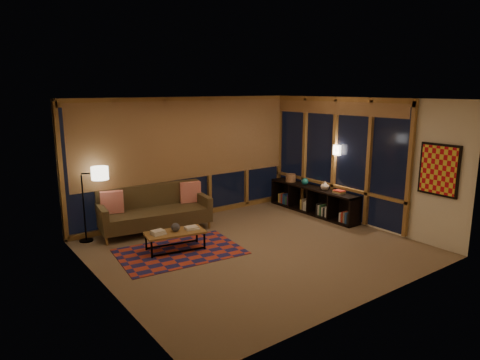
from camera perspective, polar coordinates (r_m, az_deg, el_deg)
floor at (r=7.96m, az=2.06°, el=-9.10°), size 5.50×5.00×0.01m
ceiling at (r=7.42m, az=2.22°, el=10.73°), size 5.50×5.00×0.01m
walls at (r=7.57m, az=2.14°, el=0.47°), size 5.51×5.01×2.70m
window_wall_back at (r=9.57m, az=-6.91°, el=2.84°), size 5.30×0.16×2.60m
window_wall_right at (r=9.82m, az=12.33°, el=2.89°), size 0.16×3.70×2.60m
wall_art at (r=8.44m, az=24.98°, el=1.23°), size 0.06×0.74×0.94m
wall_sconce at (r=9.65m, az=12.81°, el=3.91°), size 0.12×0.18×0.22m
sofa at (r=8.92m, az=-11.32°, el=-3.91°), size 2.31×1.19×0.90m
pillow_left at (r=8.81m, az=-16.70°, el=-2.91°), size 0.46×0.27×0.44m
pillow_right at (r=9.32m, az=-6.66°, el=-1.65°), size 0.47×0.26×0.44m
area_rug at (r=7.86m, az=-8.01°, el=-9.43°), size 2.28×1.65×0.01m
coffee_table at (r=7.89m, az=-8.62°, el=-8.04°), size 1.13×0.67×0.35m
book_stack_a at (r=7.75m, az=-10.89°, el=-6.87°), size 0.25×0.20×0.07m
book_stack_b at (r=7.92m, az=-6.44°, el=-6.38°), size 0.25×0.21×0.04m
ceramic_pot at (r=7.83m, az=-8.59°, el=-6.23°), size 0.18×0.18×0.16m
floor_lamp at (r=8.62m, az=-20.14°, el=-3.09°), size 0.57×0.50×1.45m
bookshelf at (r=10.16m, az=9.67°, el=-2.66°), size 0.40×2.52×0.63m
basket at (r=10.58m, az=6.77°, el=0.28°), size 0.31×0.31×0.19m
teal_bowl at (r=10.26m, az=8.64°, el=-0.21°), size 0.17×0.17×0.16m
vase at (r=9.83m, az=11.25°, el=-0.73°), size 0.20×0.20×0.20m
shelf_book_stack at (r=9.57m, az=13.07°, el=-1.57°), size 0.23×0.27×0.07m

